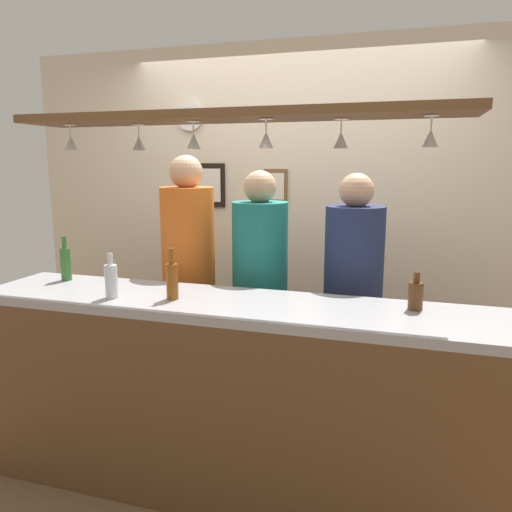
{
  "coord_description": "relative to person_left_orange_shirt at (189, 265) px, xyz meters",
  "views": [
    {
      "loc": [
        0.8,
        -2.54,
        1.71
      ],
      "look_at": [
        0.0,
        0.1,
        1.19
      ],
      "focal_mm": 34.12,
      "sensor_mm": 36.0,
      "label": 1
    }
  ],
  "objects": [
    {
      "name": "ground_plane",
      "position": [
        0.5,
        -0.26,
        -1.07
      ],
      "size": [
        8.0,
        8.0,
        0.0
      ],
      "primitive_type": "plane",
      "color": "brown"
    },
    {
      "name": "back_wall",
      "position": [
        0.5,
        0.84,
        0.23
      ],
      "size": [
        4.4,
        0.06,
        2.6
      ],
      "primitive_type": "cube",
      "color": "beige",
      "rests_on": "ground_plane"
    },
    {
      "name": "bar_counter",
      "position": [
        0.5,
        -0.76,
        -0.37
      ],
      "size": [
        2.7,
        0.55,
        1.04
      ],
      "color": "#99999E",
      "rests_on": "ground_plane"
    },
    {
      "name": "overhead_glass_rack",
      "position": [
        0.5,
        -0.56,
        0.87
      ],
      "size": [
        2.2,
        0.36,
        0.04
      ],
      "primitive_type": "cube",
      "color": "brown"
    },
    {
      "name": "hanging_wineglass_far_left",
      "position": [
        -0.38,
        -0.58,
        0.75
      ],
      "size": [
        0.07,
        0.07,
        0.13
      ],
      "color": "silver",
      "rests_on": "overhead_glass_rack"
    },
    {
      "name": "hanging_wineglass_left",
      "position": [
        -0.03,
        -0.5,
        0.75
      ],
      "size": [
        0.07,
        0.07,
        0.13
      ],
      "color": "silver",
      "rests_on": "overhead_glass_rack"
    },
    {
      "name": "hanging_wineglass_center_left",
      "position": [
        0.32,
        -0.59,
        0.75
      ],
      "size": [
        0.07,
        0.07,
        0.13
      ],
      "color": "silver",
      "rests_on": "overhead_glass_rack"
    },
    {
      "name": "hanging_wineglass_center",
      "position": [
        0.69,
        -0.62,
        0.75
      ],
      "size": [
        0.07,
        0.07,
        0.13
      ],
      "color": "silver",
      "rests_on": "overhead_glass_rack"
    },
    {
      "name": "hanging_wineglass_center_right",
      "position": [
        1.01,
        -0.51,
        0.75
      ],
      "size": [
        0.07,
        0.07,
        0.13
      ],
      "color": "silver",
      "rests_on": "overhead_glass_rack"
    },
    {
      "name": "hanging_wineglass_right",
      "position": [
        1.4,
        -0.56,
        0.75
      ],
      "size": [
        0.07,
        0.07,
        0.13
      ],
      "color": "silver",
      "rests_on": "overhead_glass_rack"
    },
    {
      "name": "person_left_orange_shirt",
      "position": [
        0.0,
        0.0,
        0.0
      ],
      "size": [
        0.34,
        0.34,
        1.77
      ],
      "color": "#2D334C",
      "rests_on": "ground_plane"
    },
    {
      "name": "person_middle_teal_shirt",
      "position": [
        0.48,
        0.0,
        -0.06
      ],
      "size": [
        0.34,
        0.34,
        1.68
      ],
      "color": "#2D334C",
      "rests_on": "ground_plane"
    },
    {
      "name": "person_right_navy_shirt",
      "position": [
        1.05,
        0.0,
        -0.07
      ],
      "size": [
        0.34,
        0.34,
        1.66
      ],
      "color": "#2D334C",
      "rests_on": "ground_plane"
    },
    {
      "name": "bottle_beer_amber_tall",
      "position": [
        0.21,
        -0.66,
        0.07
      ],
      "size": [
        0.06,
        0.06,
        0.26
      ],
      "color": "brown",
      "rests_on": "bar_counter"
    },
    {
      "name": "bottle_beer_green_import",
      "position": [
        -0.56,
        -0.47,
        0.08
      ],
      "size": [
        0.06,
        0.06,
        0.26
      ],
      "color": "#336B2D",
      "rests_on": "bar_counter"
    },
    {
      "name": "bottle_soda_clear",
      "position": [
        -0.09,
        -0.72,
        0.06
      ],
      "size": [
        0.06,
        0.06,
        0.23
      ],
      "color": "silver",
      "rests_on": "bar_counter"
    },
    {
      "name": "bottle_beer_brown_stubby",
      "position": [
        1.38,
        -0.49,
        0.04
      ],
      "size": [
        0.07,
        0.07,
        0.18
      ],
      "color": "#512D14",
      "rests_on": "bar_counter"
    },
    {
      "name": "picture_frame_caricature",
      "position": [
        -0.18,
        0.8,
        0.48
      ],
      "size": [
        0.26,
        0.02,
        0.34
      ],
      "color": "black",
      "rests_on": "back_wall"
    },
    {
      "name": "picture_frame_crest",
      "position": [
        0.37,
        0.8,
        0.47
      ],
      "size": [
        0.18,
        0.02,
        0.26
      ],
      "color": "brown",
      "rests_on": "back_wall"
    },
    {
      "name": "wall_clock",
      "position": [
        -0.33,
        0.79,
        1.01
      ],
      "size": [
        0.22,
        0.03,
        0.22
      ],
      "primitive_type": "cylinder",
      "rotation": [
        1.57,
        0.0,
        0.0
      ],
      "color": "white",
      "rests_on": "back_wall"
    }
  ]
}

